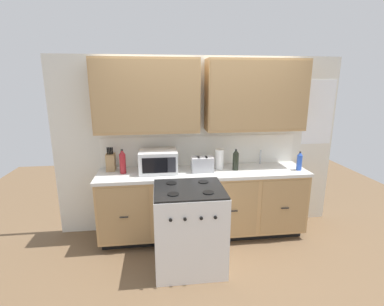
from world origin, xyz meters
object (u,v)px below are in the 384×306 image
object	(u,v)px
knife_block	(111,162)
bottle_red	(123,162)
microwave	(158,161)
paper_towel_roll	(219,159)
stove_range	(189,228)
bottle_dark	(236,160)
bottle_blue	(299,161)
toaster	(202,164)

from	to	relation	value
knife_block	bottle_red	size ratio (longest dim) A/B	1.00
microwave	paper_towel_roll	distance (m)	0.81
knife_block	paper_towel_roll	distance (m)	1.42
stove_range	knife_block	world-z (taller)	knife_block
microwave	paper_towel_roll	size ratio (longest dim) A/B	1.85
stove_range	knife_block	xyz separation A→B (m)	(-0.93, 0.79, 0.57)
bottle_dark	knife_block	bearing A→B (deg)	173.87
bottle_blue	bottle_dark	world-z (taller)	bottle_dark
paper_towel_roll	bottle_red	bearing A→B (deg)	-177.67
bottle_blue	bottle_red	size ratio (longest dim) A/B	0.80
paper_towel_roll	microwave	bearing A→B (deg)	-176.46
knife_block	toaster	bearing A→B (deg)	-9.09
knife_block	paper_towel_roll	bearing A→B (deg)	-3.53
paper_towel_roll	bottle_red	world-z (taller)	bottle_red
paper_towel_roll	bottle_red	xyz separation A→B (m)	(-1.25, -0.05, 0.02)
bottle_red	stove_range	bearing A→B (deg)	-40.69
toaster	knife_block	bearing A→B (deg)	170.91
bottle_dark	stove_range	bearing A→B (deg)	-137.64
toaster	bottle_red	world-z (taller)	bottle_red
toaster	knife_block	world-z (taller)	knife_block
stove_range	bottle_red	bearing A→B (deg)	139.31
knife_block	stove_range	bearing A→B (deg)	-40.48
bottle_red	bottle_dark	world-z (taller)	bottle_red
knife_block	bottle_blue	xyz separation A→B (m)	(2.43, -0.28, 0.01)
bottle_blue	bottle_red	world-z (taller)	bottle_red
toaster	paper_towel_roll	size ratio (longest dim) A/B	1.08
paper_towel_roll	bottle_blue	size ratio (longest dim) A/B	1.05
knife_block	microwave	bearing A→B (deg)	-12.65
toaster	paper_towel_roll	world-z (taller)	paper_towel_roll
stove_range	microwave	xyz separation A→B (m)	(-0.32, 0.66, 0.59)
microwave	bottle_blue	world-z (taller)	microwave
toaster	bottle_red	bearing A→B (deg)	177.18
paper_towel_roll	bottle_dark	world-z (taller)	bottle_dark
paper_towel_roll	bottle_dark	bearing A→B (deg)	-23.52
microwave	bottle_red	bearing A→B (deg)	-179.87
microwave	bottle_red	size ratio (longest dim) A/B	1.55
microwave	paper_towel_roll	bearing A→B (deg)	3.54
knife_block	bottle_dark	xyz separation A→B (m)	(1.61, -0.17, 0.02)
toaster	bottle_blue	distance (m)	1.27
stove_range	bottle_red	xyz separation A→B (m)	(-0.76, 0.66, 0.60)
microwave	bottle_blue	size ratio (longest dim) A/B	1.94
microwave	bottle_red	world-z (taller)	bottle_red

